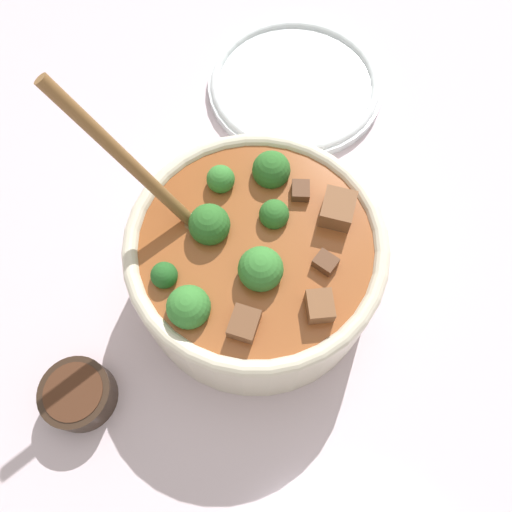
{
  "coord_description": "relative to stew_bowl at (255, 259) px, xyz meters",
  "views": [
    {
      "loc": [
        -0.1,
        -0.18,
        0.53
      ],
      "look_at": [
        0.0,
        0.0,
        0.07
      ],
      "focal_mm": 35.0,
      "sensor_mm": 36.0,
      "label": 1
    }
  ],
  "objects": [
    {
      "name": "condiment_bowl",
      "position": [
        -0.22,
        -0.03,
        -0.04
      ],
      "size": [
        0.07,
        0.07,
        0.04
      ],
      "color": "black",
      "rests_on": "ground_plane"
    },
    {
      "name": "stew_bowl",
      "position": [
        0.0,
        0.0,
        0.0
      ],
      "size": [
        0.26,
        0.26,
        0.26
      ],
      "color": "beige",
      "rests_on": "ground_plane"
    },
    {
      "name": "empty_plate",
      "position": [
        0.18,
        0.23,
        -0.05
      ],
      "size": [
        0.24,
        0.24,
        0.02
      ],
      "color": "white",
      "rests_on": "ground_plane"
    },
    {
      "name": "ground_plane",
      "position": [
        0.0,
        -0.0,
        -0.06
      ],
      "size": [
        4.0,
        4.0,
        0.0
      ],
      "primitive_type": "plane",
      "color": "silver"
    }
  ]
}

